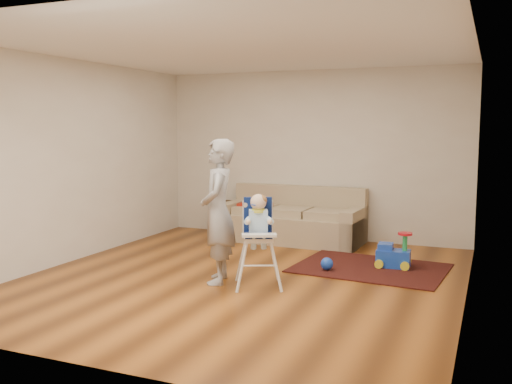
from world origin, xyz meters
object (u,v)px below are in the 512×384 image
at_px(high_chair, 258,242).
at_px(adult, 218,211).
at_px(side_table, 232,218).
at_px(toy_ball, 327,264).
at_px(ride_on_toy, 393,249).
at_px(sofa, 291,215).

xyz_separation_m(high_chair, adult, (-0.50, -0.02, 0.32)).
relative_size(side_table, toy_ball, 3.42).
bearing_deg(adult, side_table, -178.95).
height_order(ride_on_toy, high_chair, high_chair).
height_order(side_table, toy_ball, side_table).
bearing_deg(toy_ball, adult, -136.72).
xyz_separation_m(sofa, toy_ball, (1.02, -1.58, -0.33)).
bearing_deg(adult, ride_on_toy, 108.50).
bearing_deg(high_chair, adult, 157.39).
bearing_deg(side_table, ride_on_toy, -24.39).
distance_m(side_table, adult, 3.05).
bearing_deg(ride_on_toy, sofa, 145.25).
bearing_deg(high_chair, ride_on_toy, 23.43).
distance_m(side_table, ride_on_toy, 3.18).
relative_size(sofa, high_chair, 2.10).
xyz_separation_m(sofa, adult, (-0.01, -2.55, 0.41)).
bearing_deg(adult, sofa, 158.72).
xyz_separation_m(toy_ball, adult, (-1.04, -0.97, 0.74)).
bearing_deg(sofa, side_table, 171.13).
height_order(side_table, ride_on_toy, side_table).
bearing_deg(sofa, ride_on_toy, -29.42).
bearing_deg(high_chair, side_table, 95.45).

